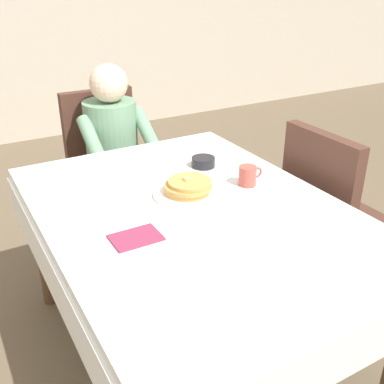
{
  "coord_description": "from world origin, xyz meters",
  "views": [
    {
      "loc": [
        -0.78,
        -1.36,
        1.57
      ],
      "look_at": [
        0.02,
        0.03,
        0.79
      ],
      "focal_mm": 42.82,
      "sensor_mm": 36.0,
      "label": 1
    }
  ],
  "objects_px": {
    "dining_table_main": "(192,228)",
    "bowl_butter": "(203,162)",
    "chair_diner": "(107,158)",
    "diner_person": "(114,144)",
    "knife_right_of_plate": "(229,186)",
    "breakfast_stack": "(188,186)",
    "cup_coffee": "(248,176)",
    "plate_breakfast": "(187,193)",
    "chair_right_side": "(330,209)",
    "spoon_near_edge": "(240,230)",
    "fork_left_of_plate": "(147,207)"
  },
  "relations": [
    {
      "from": "chair_right_side",
      "to": "knife_right_of_plate",
      "type": "relative_size",
      "value": 4.65
    },
    {
      "from": "bowl_butter",
      "to": "chair_diner",
      "type": "bearing_deg",
      "value": 102.54
    },
    {
      "from": "fork_left_of_plate",
      "to": "cup_coffee",
      "type": "bearing_deg",
      "value": -94.08
    },
    {
      "from": "bowl_butter",
      "to": "fork_left_of_plate",
      "type": "height_order",
      "value": "bowl_butter"
    },
    {
      "from": "plate_breakfast",
      "to": "breakfast_stack",
      "type": "bearing_deg",
      "value": -84.49
    },
    {
      "from": "chair_diner",
      "to": "cup_coffee",
      "type": "height_order",
      "value": "chair_diner"
    },
    {
      "from": "dining_table_main",
      "to": "plate_breakfast",
      "type": "bearing_deg",
      "value": 69.29
    },
    {
      "from": "knife_right_of_plate",
      "to": "plate_breakfast",
      "type": "bearing_deg",
      "value": 84.15
    },
    {
      "from": "chair_diner",
      "to": "cup_coffee",
      "type": "distance_m",
      "value": 1.16
    },
    {
      "from": "plate_breakfast",
      "to": "bowl_butter",
      "type": "height_order",
      "value": "bowl_butter"
    },
    {
      "from": "dining_table_main",
      "to": "cup_coffee",
      "type": "height_order",
      "value": "cup_coffee"
    },
    {
      "from": "diner_person",
      "to": "fork_left_of_plate",
      "type": "height_order",
      "value": "diner_person"
    },
    {
      "from": "chair_diner",
      "to": "knife_right_of_plate",
      "type": "distance_m",
      "value": 1.12
    },
    {
      "from": "fork_left_of_plate",
      "to": "chair_right_side",
      "type": "bearing_deg",
      "value": -96.71
    },
    {
      "from": "breakfast_stack",
      "to": "plate_breakfast",
      "type": "bearing_deg",
      "value": 95.51
    },
    {
      "from": "diner_person",
      "to": "fork_left_of_plate",
      "type": "relative_size",
      "value": 6.22
    },
    {
      "from": "diner_person",
      "to": "bowl_butter",
      "type": "bearing_deg",
      "value": 105.29
    },
    {
      "from": "diner_person",
      "to": "cup_coffee",
      "type": "bearing_deg",
      "value": 104.54
    },
    {
      "from": "diner_person",
      "to": "cup_coffee",
      "type": "distance_m",
      "value": 0.99
    },
    {
      "from": "breakfast_stack",
      "to": "cup_coffee",
      "type": "height_order",
      "value": "cup_coffee"
    },
    {
      "from": "breakfast_stack",
      "to": "bowl_butter",
      "type": "distance_m",
      "value": 0.32
    },
    {
      "from": "plate_breakfast",
      "to": "breakfast_stack",
      "type": "distance_m",
      "value": 0.03
    },
    {
      "from": "chair_diner",
      "to": "diner_person",
      "type": "relative_size",
      "value": 0.83
    },
    {
      "from": "breakfast_stack",
      "to": "cup_coffee",
      "type": "relative_size",
      "value": 1.72
    },
    {
      "from": "chair_diner",
      "to": "diner_person",
      "type": "xyz_separation_m",
      "value": [
        0.0,
        -0.16,
        0.14
      ]
    },
    {
      "from": "dining_table_main",
      "to": "knife_right_of_plate",
      "type": "bearing_deg",
      "value": 20.55
    },
    {
      "from": "knife_right_of_plate",
      "to": "spoon_near_edge",
      "type": "bearing_deg",
      "value": 152.93
    },
    {
      "from": "spoon_near_edge",
      "to": "fork_left_of_plate",
      "type": "bearing_deg",
      "value": 112.4
    },
    {
      "from": "diner_person",
      "to": "chair_right_side",
      "type": "xyz_separation_m",
      "value": [
        0.7,
        -1.01,
        -0.14
      ]
    },
    {
      "from": "dining_table_main",
      "to": "bowl_butter",
      "type": "height_order",
      "value": "bowl_butter"
    },
    {
      "from": "chair_right_side",
      "to": "fork_left_of_plate",
      "type": "xyz_separation_m",
      "value": [
        -0.92,
        0.09,
        0.21
      ]
    },
    {
      "from": "knife_right_of_plate",
      "to": "bowl_butter",
      "type": "bearing_deg",
      "value": -5.07
    },
    {
      "from": "knife_right_of_plate",
      "to": "spoon_near_edge",
      "type": "height_order",
      "value": "same"
    },
    {
      "from": "chair_right_side",
      "to": "bowl_butter",
      "type": "bearing_deg",
      "value": -122.79
    },
    {
      "from": "dining_table_main",
      "to": "chair_right_side",
      "type": "distance_m",
      "value": 0.78
    },
    {
      "from": "dining_table_main",
      "to": "plate_breakfast",
      "type": "relative_size",
      "value": 5.44
    },
    {
      "from": "dining_table_main",
      "to": "knife_right_of_plate",
      "type": "relative_size",
      "value": 7.62
    },
    {
      "from": "plate_breakfast",
      "to": "fork_left_of_plate",
      "type": "distance_m",
      "value": 0.19
    },
    {
      "from": "chair_diner",
      "to": "chair_right_side",
      "type": "bearing_deg",
      "value": 121.03
    },
    {
      "from": "diner_person",
      "to": "plate_breakfast",
      "type": "bearing_deg",
      "value": 88.31
    },
    {
      "from": "bowl_butter",
      "to": "chair_right_side",
      "type": "bearing_deg",
      "value": -32.79
    },
    {
      "from": "chair_right_side",
      "to": "knife_right_of_plate",
      "type": "bearing_deg",
      "value": -99.08
    },
    {
      "from": "dining_table_main",
      "to": "bowl_butter",
      "type": "distance_m",
      "value": 0.43
    },
    {
      "from": "fork_left_of_plate",
      "to": "knife_right_of_plate",
      "type": "bearing_deg",
      "value": -91.35
    },
    {
      "from": "spoon_near_edge",
      "to": "diner_person",
      "type": "bearing_deg",
      "value": 78.6
    },
    {
      "from": "dining_table_main",
      "to": "diner_person",
      "type": "xyz_separation_m",
      "value": [
        0.07,
        1.01,
        0.02
      ]
    },
    {
      "from": "breakfast_stack",
      "to": "spoon_near_edge",
      "type": "bearing_deg",
      "value": -85.92
    },
    {
      "from": "chair_right_side",
      "to": "breakfast_stack",
      "type": "relative_size",
      "value": 4.79
    },
    {
      "from": "dining_table_main",
      "to": "bowl_butter",
      "type": "bearing_deg",
      "value": 52.83
    },
    {
      "from": "knife_right_of_plate",
      "to": "diner_person",
      "type": "bearing_deg",
      "value": 10.14
    }
  ]
}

